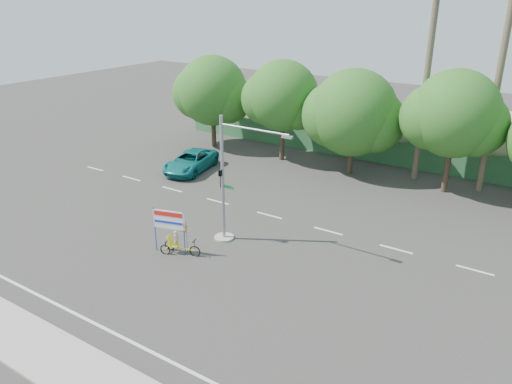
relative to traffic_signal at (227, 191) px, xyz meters
The scene contains 14 objects.
ground 5.40m from the traffic_signal, 61.13° to the right, with size 120.00×120.00×0.00m, color #33302D.
sidewalk_near 12.04m from the traffic_signal, 79.17° to the right, with size 50.00×2.40×0.12m, color gray.
fence 17.76m from the traffic_signal, 82.85° to the left, with size 38.00×0.08×2.00m, color #336B3D.
building_left 23.38m from the traffic_signal, 109.52° to the left, with size 12.00×8.00×4.00m, color #BEB697.
building_right 24.29m from the traffic_signal, 65.15° to the left, with size 14.00×8.00×3.60m, color #BEB697.
tree_far_left 18.45m from the traffic_signal, 130.22° to the left, with size 7.14×6.00×7.96m.
tree_left 14.99m from the traffic_signal, 109.08° to the left, with size 6.66×5.60×8.07m.
tree_center 14.15m from the traffic_signal, 85.33° to the left, with size 7.62×6.40×7.85m.
tree_right 16.38m from the traffic_signal, 59.83° to the left, with size 6.90×5.80×8.36m.
palm_tall 20.04m from the traffic_signal, 56.69° to the left, with size 3.73×3.79×17.45m.
palm_short 17.56m from the traffic_signal, 69.84° to the left, with size 3.73×3.79×14.45m.
traffic_signal is the anchor object (origin of this frame).
trike_billboard 3.67m from the traffic_signal, 117.68° to the right, with size 2.50×1.00×2.53m.
pickup_truck 12.27m from the traffic_signal, 139.92° to the left, with size 2.51×5.45×1.52m, color #107172.
Camera 1 is at (12.66, -15.92, 12.80)m, focal length 35.00 mm.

